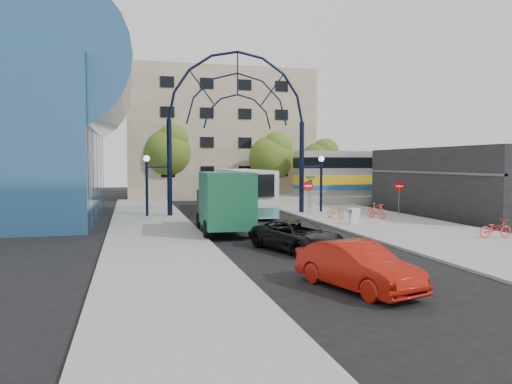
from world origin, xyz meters
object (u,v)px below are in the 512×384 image
object	(u,v)px
do_not_enter_sign	(399,190)
street_name_sign	(310,187)
gateway_arch	(238,99)
train_car	(417,173)
tree_north_a	(272,156)
red_sedan	(357,266)
green_truck	(224,203)
bike_far_a	(495,229)
stop_sign	(308,189)
sandwich_board	(354,214)
city_bus	(243,190)
tree_north_c	(321,159)
black_suv	(298,236)
bike_near_b	(377,211)
bike_near_a	(336,212)
tree_north_b	(168,149)

from	to	relation	value
do_not_enter_sign	street_name_sign	xyz separation A→B (m)	(-5.80, 2.60, 0.15)
gateway_arch	train_car	xyz separation A→B (m)	(20.00, 8.00, -5.66)
do_not_enter_sign	tree_north_a	xyz separation A→B (m)	(-4.88, 15.93, 2.63)
red_sedan	green_truck	bearing A→B (deg)	80.55
tree_north_a	green_truck	bearing A→B (deg)	-112.90
bike_far_a	stop_sign	bearing A→B (deg)	23.23
red_sedan	sandwich_board	bearing A→B (deg)	48.02
red_sedan	city_bus	bearing A→B (deg)	68.76
stop_sign	gateway_arch	bearing A→B (deg)	157.37
tree_north_c	tree_north_a	bearing A→B (deg)	-161.56
gateway_arch	street_name_sign	bearing A→B (deg)	-15.07
green_truck	black_suv	size ratio (longest dim) A/B	1.41
sandwich_board	green_truck	xyz separation A→B (m)	(-8.35, -1.07, 0.96)
train_car	bike_near_b	bearing A→B (deg)	-130.72
street_name_sign	train_car	world-z (taller)	train_car
street_name_sign	do_not_enter_sign	bearing A→B (deg)	-24.16
do_not_enter_sign	tree_north_c	world-z (taller)	tree_north_c
sandwich_board	train_car	bearing A→B (deg)	48.05
green_truck	bike_near_a	distance (m)	9.79
street_name_sign	sandwich_board	xyz separation A→B (m)	(0.40, -6.62, -1.39)
tree_north_a	tree_north_c	xyz separation A→B (m)	(6.00, 2.00, -0.33)
tree_north_c	bike_near_a	size ratio (longest dim) A/B	4.01
street_name_sign	stop_sign	bearing A→B (deg)	-123.64
train_car	bike_far_a	distance (m)	25.11
stop_sign	tree_north_c	bearing A→B (deg)	65.31
tree_north_c	bike_near_a	distance (m)	19.89
train_car	city_bus	world-z (taller)	train_car
black_suv	stop_sign	bearing A→B (deg)	48.89
red_sedan	gateway_arch	bearing A→B (deg)	70.41
green_truck	do_not_enter_sign	bearing A→B (deg)	22.76
tree_north_c	bike_far_a	size ratio (longest dim) A/B	3.59
tree_north_a	bike_near_a	size ratio (longest dim) A/B	4.32
red_sedan	bike_near_a	bearing A→B (deg)	51.73
red_sedan	tree_north_c	bearing A→B (deg)	53.06
city_bus	black_suv	world-z (taller)	city_bus
tree_north_a	city_bus	size ratio (longest dim) A/B	0.57
gateway_arch	do_not_enter_sign	world-z (taller)	gateway_arch
black_suv	bike_near_a	bearing A→B (deg)	40.07
gateway_arch	red_sedan	size ratio (longest dim) A/B	3.06
do_not_enter_sign	tree_north_a	size ratio (longest dim) A/B	0.35
tree_north_c	city_bus	distance (m)	17.08
gateway_arch	sandwich_board	world-z (taller)	gateway_arch
tree_north_a	bike_far_a	bearing A→B (deg)	-81.72
green_truck	tree_north_b	bearing A→B (deg)	95.03
bike_far_a	black_suv	bearing A→B (deg)	94.05
red_sedan	bike_near_a	world-z (taller)	red_sedan
do_not_enter_sign	red_sedan	world-z (taller)	do_not_enter_sign
tree_north_c	bike_far_a	bearing A→B (deg)	-94.14
do_not_enter_sign	train_car	size ratio (longest dim) A/B	0.10
city_bus	red_sedan	distance (m)	23.74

